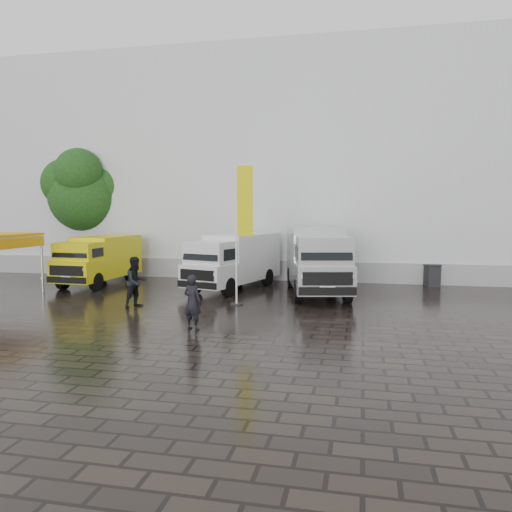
{
  "coord_description": "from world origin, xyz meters",
  "views": [
    {
      "loc": [
        4.16,
        -16.81,
        3.52
      ],
      "look_at": [
        0.08,
        2.2,
        1.75
      ],
      "focal_mm": 35.0,
      "sensor_mm": 36.0,
      "label": 1
    }
  ],
  "objects_px": {
    "flagpole": "(241,224)",
    "wheelie_bin": "(432,275)",
    "van_white": "(234,262)",
    "van_silver": "(317,261)",
    "person_front": "(193,302)",
    "person_tent": "(136,282)",
    "van_yellow": "(99,261)"
  },
  "relations": [
    {
      "from": "van_white",
      "to": "wheelie_bin",
      "type": "distance_m",
      "value": 9.28
    },
    {
      "from": "flagpole",
      "to": "wheelie_bin",
      "type": "relative_size",
      "value": 5.22
    },
    {
      "from": "van_white",
      "to": "wheelie_bin",
      "type": "bearing_deg",
      "value": 33.36
    },
    {
      "from": "van_yellow",
      "to": "van_white",
      "type": "xyz_separation_m",
      "value": [
        6.57,
        0.13,
        0.08
      ]
    },
    {
      "from": "van_silver",
      "to": "flagpole",
      "type": "bearing_deg",
      "value": -141.77
    },
    {
      "from": "person_tent",
      "to": "wheelie_bin",
      "type": "bearing_deg",
      "value": -28.62
    },
    {
      "from": "van_white",
      "to": "person_front",
      "type": "distance_m",
      "value": 7.74
    },
    {
      "from": "van_silver",
      "to": "person_tent",
      "type": "distance_m",
      "value": 7.53
    },
    {
      "from": "person_tent",
      "to": "person_front",
      "type": "bearing_deg",
      "value": -104.69
    },
    {
      "from": "van_silver",
      "to": "flagpole",
      "type": "height_order",
      "value": "flagpole"
    },
    {
      "from": "van_yellow",
      "to": "van_silver",
      "type": "xyz_separation_m",
      "value": [
        10.33,
        -0.39,
        0.24
      ]
    },
    {
      "from": "van_yellow",
      "to": "person_front",
      "type": "height_order",
      "value": "van_yellow"
    },
    {
      "from": "van_yellow",
      "to": "van_white",
      "type": "height_order",
      "value": "van_white"
    },
    {
      "from": "person_front",
      "to": "person_tent",
      "type": "xyz_separation_m",
      "value": [
        -3.19,
        2.92,
        0.1
      ]
    },
    {
      "from": "van_white",
      "to": "person_tent",
      "type": "distance_m",
      "value": 5.37
    },
    {
      "from": "wheelie_bin",
      "to": "person_front",
      "type": "height_order",
      "value": "person_front"
    },
    {
      "from": "van_yellow",
      "to": "person_front",
      "type": "bearing_deg",
      "value": -43.64
    },
    {
      "from": "van_white",
      "to": "van_silver",
      "type": "height_order",
      "value": "van_silver"
    },
    {
      "from": "wheelie_bin",
      "to": "person_tent",
      "type": "xyz_separation_m",
      "value": [
        -11.27,
        -7.51,
        0.41
      ]
    },
    {
      "from": "person_tent",
      "to": "van_yellow",
      "type": "bearing_deg",
      "value": 69.41
    },
    {
      "from": "van_white",
      "to": "person_front",
      "type": "xyz_separation_m",
      "value": [
        0.76,
        -7.69,
        -0.4
      ]
    },
    {
      "from": "van_white",
      "to": "van_silver",
      "type": "relative_size",
      "value": 0.88
    },
    {
      "from": "person_front",
      "to": "flagpole",
      "type": "bearing_deg",
      "value": -78.09
    },
    {
      "from": "wheelie_bin",
      "to": "person_tent",
      "type": "distance_m",
      "value": 13.55
    },
    {
      "from": "van_yellow",
      "to": "wheelie_bin",
      "type": "bearing_deg",
      "value": 12.77
    },
    {
      "from": "flagpole",
      "to": "van_silver",
      "type": "bearing_deg",
      "value": 50.35
    },
    {
      "from": "van_white",
      "to": "flagpole",
      "type": "height_order",
      "value": "flagpole"
    },
    {
      "from": "van_white",
      "to": "flagpole",
      "type": "xyz_separation_m",
      "value": [
        1.23,
        -3.57,
        1.8
      ]
    },
    {
      "from": "wheelie_bin",
      "to": "van_white",
      "type": "bearing_deg",
      "value": 179.74
    },
    {
      "from": "van_silver",
      "to": "flagpole",
      "type": "distance_m",
      "value": 4.29
    },
    {
      "from": "flagpole",
      "to": "wheelie_bin",
      "type": "distance_m",
      "value": 10.19
    },
    {
      "from": "van_white",
      "to": "flagpole",
      "type": "distance_m",
      "value": 4.19
    }
  ]
}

